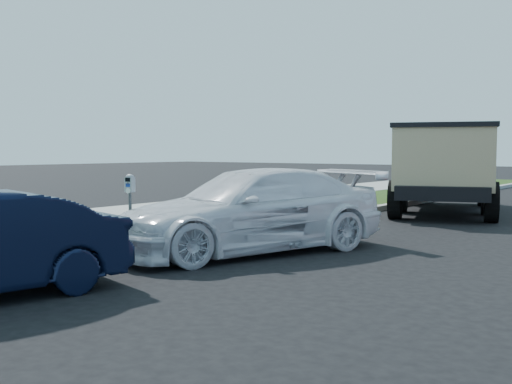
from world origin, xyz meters
The scene contains 5 objects.
ground centered at (0.00, 0.00, 0.00)m, with size 120.00×120.00×0.00m, color black.
streetside centered at (-5.57, 2.00, 0.07)m, with size 6.12×50.00×0.15m.
parking_meter centered at (-3.07, -0.44, 0.99)m, with size 0.18×0.14×1.21m.
white_wagon centered at (-1.25, 0.74, 0.71)m, with size 1.99×4.89×1.42m, color white.
dump_truck centered at (-1.12, 9.53, 1.41)m, with size 4.31×6.81×2.51m.
Camera 1 is at (5.01, -7.37, 1.74)m, focal length 42.00 mm.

